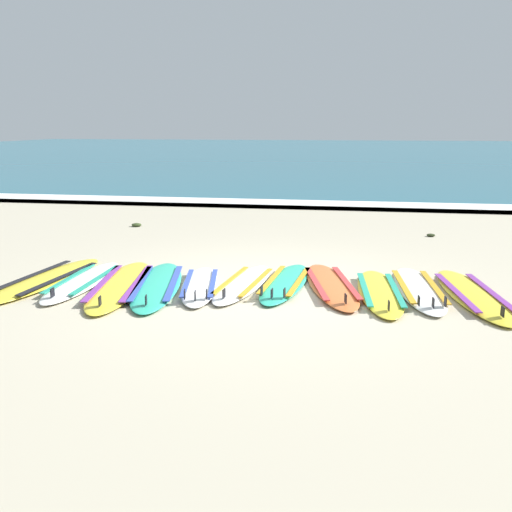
{
  "coord_description": "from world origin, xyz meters",
  "views": [
    {
      "loc": [
        1.07,
        -7.11,
        2.13
      ],
      "look_at": [
        -0.25,
        0.79,
        0.25
      ],
      "focal_mm": 39.61,
      "sensor_mm": 36.0,
      "label": 1
    }
  ],
  "objects_px": {
    "surfboard_6": "(285,283)",
    "surfboard_5": "(243,283)",
    "surfboard_2": "(120,285)",
    "surfboard_8": "(380,292)",
    "surfboard_3": "(157,285)",
    "surfboard_1": "(83,281)",
    "surfboard_7": "(331,285)",
    "surfboard_10": "(473,294)",
    "surfboard_4": "(200,285)",
    "surfboard_9": "(419,289)",
    "surfboard_0": "(46,279)"
  },
  "relations": [
    {
      "from": "surfboard_5",
      "to": "surfboard_9",
      "type": "height_order",
      "value": "same"
    },
    {
      "from": "surfboard_5",
      "to": "surfboard_7",
      "type": "distance_m",
      "value": 1.17
    },
    {
      "from": "surfboard_6",
      "to": "surfboard_4",
      "type": "bearing_deg",
      "value": -164.09
    },
    {
      "from": "surfboard_2",
      "to": "surfboard_3",
      "type": "height_order",
      "value": "same"
    },
    {
      "from": "surfboard_1",
      "to": "surfboard_6",
      "type": "distance_m",
      "value": 2.76
    },
    {
      "from": "surfboard_2",
      "to": "surfboard_7",
      "type": "bearing_deg",
      "value": 9.23
    },
    {
      "from": "surfboard_3",
      "to": "surfboard_4",
      "type": "height_order",
      "value": "same"
    },
    {
      "from": "surfboard_2",
      "to": "surfboard_8",
      "type": "xyz_separation_m",
      "value": [
        3.4,
        0.24,
        0.0
      ]
    },
    {
      "from": "surfboard_4",
      "to": "surfboard_10",
      "type": "xyz_separation_m",
      "value": [
        3.5,
        0.17,
        -0.0
      ]
    },
    {
      "from": "surfboard_3",
      "to": "surfboard_10",
      "type": "distance_m",
      "value": 4.07
    },
    {
      "from": "surfboard_3",
      "to": "surfboard_4",
      "type": "distance_m",
      "value": 0.57
    },
    {
      "from": "surfboard_4",
      "to": "surfboard_3",
      "type": "bearing_deg",
      "value": -172.27
    },
    {
      "from": "surfboard_10",
      "to": "surfboard_4",
      "type": "bearing_deg",
      "value": -177.2
    },
    {
      "from": "surfboard_0",
      "to": "surfboard_7",
      "type": "distance_m",
      "value": 3.92
    },
    {
      "from": "surfboard_0",
      "to": "surfboard_3",
      "type": "bearing_deg",
      "value": -0.78
    },
    {
      "from": "surfboard_2",
      "to": "surfboard_9",
      "type": "height_order",
      "value": "same"
    },
    {
      "from": "surfboard_0",
      "to": "surfboard_1",
      "type": "distance_m",
      "value": 0.55
    },
    {
      "from": "surfboard_4",
      "to": "surfboard_7",
      "type": "bearing_deg",
      "value": 9.96
    },
    {
      "from": "surfboard_2",
      "to": "surfboard_8",
      "type": "bearing_deg",
      "value": 4.01
    },
    {
      "from": "surfboard_7",
      "to": "surfboard_3",
      "type": "bearing_deg",
      "value": -170.59
    },
    {
      "from": "surfboard_3",
      "to": "surfboard_8",
      "type": "xyz_separation_m",
      "value": [
        2.91,
        0.17,
        0.0
      ]
    },
    {
      "from": "surfboard_2",
      "to": "surfboard_7",
      "type": "distance_m",
      "value": 2.81
    },
    {
      "from": "surfboard_9",
      "to": "surfboard_6",
      "type": "bearing_deg",
      "value": 179.77
    },
    {
      "from": "surfboard_3",
      "to": "surfboard_0",
      "type": "bearing_deg",
      "value": 179.22
    },
    {
      "from": "surfboard_2",
      "to": "surfboard_4",
      "type": "xyz_separation_m",
      "value": [
        1.05,
        0.15,
        0.0
      ]
    },
    {
      "from": "surfboard_8",
      "to": "surfboard_3",
      "type": "bearing_deg",
      "value": -176.73
    },
    {
      "from": "surfboard_7",
      "to": "surfboard_10",
      "type": "xyz_separation_m",
      "value": [
        1.78,
        -0.13,
        -0.0
      ]
    },
    {
      "from": "surfboard_1",
      "to": "surfboard_2",
      "type": "distance_m",
      "value": 0.58
    },
    {
      "from": "surfboard_4",
      "to": "surfboard_9",
      "type": "distance_m",
      "value": 2.87
    },
    {
      "from": "surfboard_1",
      "to": "surfboard_3",
      "type": "distance_m",
      "value": 1.06
    },
    {
      "from": "surfboard_10",
      "to": "surfboard_9",
      "type": "bearing_deg",
      "value": 168.11
    },
    {
      "from": "surfboard_2",
      "to": "surfboard_3",
      "type": "xyz_separation_m",
      "value": [
        0.49,
        0.07,
        0.0
      ]
    },
    {
      "from": "surfboard_4",
      "to": "surfboard_9",
      "type": "height_order",
      "value": "same"
    },
    {
      "from": "surfboard_7",
      "to": "surfboard_9",
      "type": "xyz_separation_m",
      "value": [
        1.13,
        0.01,
        0.0
      ]
    },
    {
      "from": "surfboard_5",
      "to": "surfboard_6",
      "type": "distance_m",
      "value": 0.57
    },
    {
      "from": "surfboard_0",
      "to": "surfboard_1",
      "type": "bearing_deg",
      "value": -1.08
    },
    {
      "from": "surfboard_3",
      "to": "surfboard_5",
      "type": "xyz_separation_m",
      "value": [
        1.12,
        0.27,
        0.0
      ]
    },
    {
      "from": "surfboard_1",
      "to": "surfboard_9",
      "type": "xyz_separation_m",
      "value": [
        4.48,
        0.37,
        0.0
      ]
    },
    {
      "from": "surfboard_3",
      "to": "surfboard_5",
      "type": "distance_m",
      "value": 1.15
    },
    {
      "from": "surfboard_6",
      "to": "surfboard_9",
      "type": "distance_m",
      "value": 1.75
    },
    {
      "from": "surfboard_6",
      "to": "surfboard_10",
      "type": "xyz_separation_m",
      "value": [
        2.4,
        -0.14,
        -0.0
      ]
    },
    {
      "from": "surfboard_2",
      "to": "surfboard_3",
      "type": "relative_size",
      "value": 1.04
    },
    {
      "from": "surfboard_2",
      "to": "surfboard_6",
      "type": "relative_size",
      "value": 1.23
    },
    {
      "from": "surfboard_8",
      "to": "surfboard_10",
      "type": "height_order",
      "value": "same"
    },
    {
      "from": "surfboard_6",
      "to": "surfboard_5",
      "type": "bearing_deg",
      "value": -167.12
    },
    {
      "from": "surfboard_10",
      "to": "surfboard_5",
      "type": "bearing_deg",
      "value": 179.66
    },
    {
      "from": "surfboard_2",
      "to": "surfboard_10",
      "type": "xyz_separation_m",
      "value": [
        4.55,
        0.32,
        0.0
      ]
    },
    {
      "from": "surfboard_8",
      "to": "surfboard_10",
      "type": "xyz_separation_m",
      "value": [
        1.15,
        0.08,
        -0.0
      ]
    },
    {
      "from": "surfboard_3",
      "to": "surfboard_9",
      "type": "height_order",
      "value": "same"
    },
    {
      "from": "surfboard_7",
      "to": "surfboard_6",
      "type": "bearing_deg",
      "value": 178.83
    }
  ]
}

